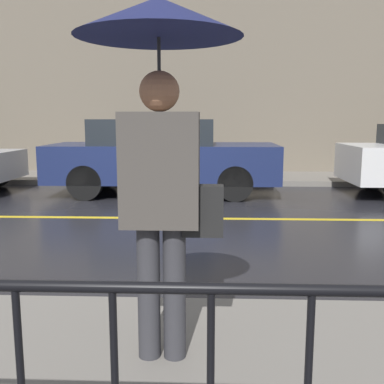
{
  "coord_description": "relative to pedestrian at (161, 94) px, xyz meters",
  "views": [
    {
      "loc": [
        1.16,
        -7.07,
        1.58
      ],
      "look_at": [
        0.98,
        -2.38,
        0.82
      ],
      "focal_mm": 42.0,
      "sensor_mm": 36.0,
      "label": 1
    }
  ],
  "objects": [
    {
      "name": "ground_plane",
      "position": [
        -0.88,
        4.48,
        -1.73
      ],
      "size": [
        80.0,
        80.0,
        0.0
      ],
      "primitive_type": "plane",
      "color": "black"
    },
    {
      "name": "lane_marking",
      "position": [
        -0.88,
        4.48,
        -1.72
      ],
      "size": [
        25.2,
        0.12,
        0.01
      ],
      "color": "gold",
      "rests_on": "ground_plane"
    },
    {
      "name": "sidewalk_far",
      "position": [
        -0.88,
        9.08,
        -1.66
      ],
      "size": [
        28.0,
        2.06,
        0.13
      ],
      "color": "slate",
      "rests_on": "ground_plane"
    },
    {
      "name": "building_storefront",
      "position": [
        -0.88,
        10.26,
        1.74
      ],
      "size": [
        28.0,
        0.3,
        6.93
      ],
      "color": "#706656",
      "rests_on": "ground_plane"
    },
    {
      "name": "pedestrian",
      "position": [
        0.0,
        0.0,
        0.0
      ],
      "size": [
        0.95,
        0.95,
        2.12
      ],
      "rotation": [
        0.0,
        0.0,
        3.14
      ],
      "color": "#333338",
      "rests_on": "sidewalk_near"
    },
    {
      "name": "car_navy",
      "position": [
        -0.75,
        6.86,
        -0.91
      ],
      "size": [
        4.76,
        1.81,
        1.58
      ],
      "color": "#19234C",
      "rests_on": "ground_plane"
    }
  ]
}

